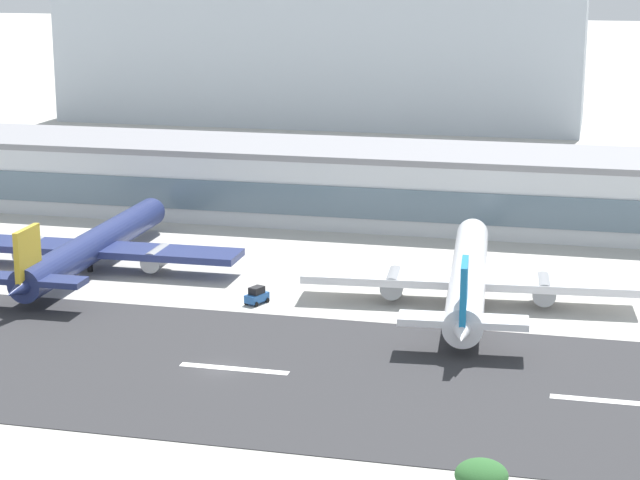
{
  "coord_description": "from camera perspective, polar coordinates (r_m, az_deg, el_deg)",
  "views": [
    {
      "loc": [
        37.48,
        -109.27,
        42.76
      ],
      "look_at": [
        1.14,
        40.38,
        4.54
      ],
      "focal_mm": 64.52,
      "sensor_mm": 36.0,
      "label": 1
    }
  ],
  "objects": [
    {
      "name": "distant_hotel_block",
      "position": [
        306.12,
        0.1,
        9.29
      ],
      "size": [
        135.27,
        37.97,
        35.91
      ],
      "primitive_type": "cube",
      "color": "#A8B2BC",
      "rests_on": "ground_plane"
    },
    {
      "name": "service_baggage_tug_1",
      "position": [
        145.29,
        -3.16,
        -2.77
      ],
      "size": [
        2.81,
        3.57,
        2.2
      ],
      "rotation": [
        0.0,
        0.0,
        4.33
      ],
      "color": "#23569E",
      "rests_on": "ground_plane"
    },
    {
      "name": "runway_strip",
      "position": [
        123.57,
        -4.92,
        -6.34
      ],
      "size": [
        800.0,
        38.4,
        0.08
      ],
      "primitive_type": "cube",
      "color": "#2D2D30",
      "rests_on": "ground_plane"
    },
    {
      "name": "airliner_blue_tail_gate_1",
      "position": [
        144.94,
        7.34,
        -1.95
      ],
      "size": [
        42.25,
        50.76,
        10.6
      ],
      "rotation": [
        0.0,
        0.0,
        1.66
      ],
      "color": "silver",
      "rests_on": "ground_plane"
    },
    {
      "name": "runway_centreline_dash_5",
      "position": [
        117.77,
        14.27,
        -7.76
      ],
      "size": [
        12.0,
        1.2,
        0.01
      ],
      "primitive_type": "cube",
      "color": "white",
      "rests_on": "runway_strip"
    },
    {
      "name": "ground_plane",
      "position": [
        123.18,
        -4.98,
        -6.43
      ],
      "size": [
        1400.0,
        1400.0,
        0.0
      ],
      "primitive_type": "plane",
      "color": "#B2AFA8"
    },
    {
      "name": "airliner_gold_tail_gate_0",
      "position": [
        162.4,
        -11.34,
        -0.4
      ],
      "size": [
        42.3,
        49.72,
        10.38
      ],
      "rotation": [
        0.0,
        0.0,
        1.58
      ],
      "color": "navy",
      "rests_on": "ground_plane"
    },
    {
      "name": "runway_centreline_dash_4",
      "position": [
        123.13,
        -4.28,
        -6.38
      ],
      "size": [
        12.0,
        1.2,
        0.01
      ],
      "primitive_type": "cube",
      "color": "white",
      "rests_on": "runway_strip"
    },
    {
      "name": "terminal_building",
      "position": [
        192.0,
        1.01,
        2.9
      ],
      "size": [
        197.74,
        22.24,
        12.03
      ],
      "color": "silver",
      "rests_on": "ground_plane"
    },
    {
      "name": "palm_tree_2",
      "position": [
        79.04,
        8.01,
        -11.68
      ],
      "size": [
        3.6,
        3.6,
        10.07
      ],
      "color": "brown",
      "rests_on": "ground_plane"
    }
  ]
}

